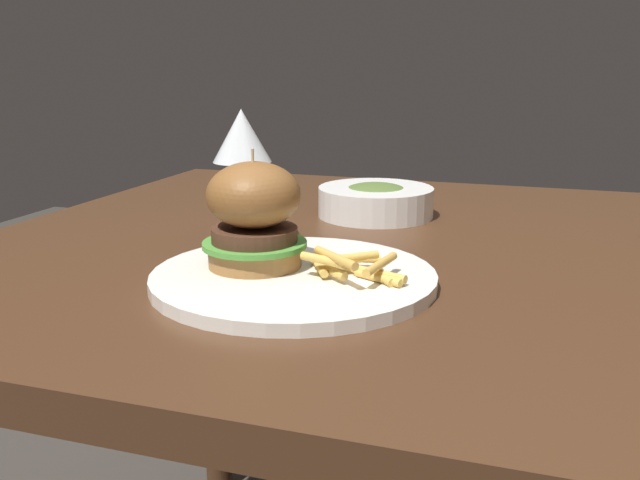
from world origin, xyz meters
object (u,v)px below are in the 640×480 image
Objects in this scene: main_plate at (294,278)px; burger_sandwich at (254,215)px; wine_glass at (242,142)px; soup_bowl at (376,200)px.

burger_sandwich reaches higher than main_plate.
wine_glass reaches higher than burger_sandwich.
burger_sandwich is (-0.05, 0.01, 0.07)m from main_plate.
main_plate is at bearing -10.16° from burger_sandwich.
burger_sandwich is at bearing -98.06° from soup_bowl.
main_plate is 2.38× the size of burger_sandwich.
burger_sandwich is 0.74× the size of soup_bowl.
wine_glass is (-0.08, 0.14, 0.06)m from burger_sandwich.
main_plate is 0.36m from soup_bowl.
soup_bowl is at bearing 81.94° from burger_sandwich.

